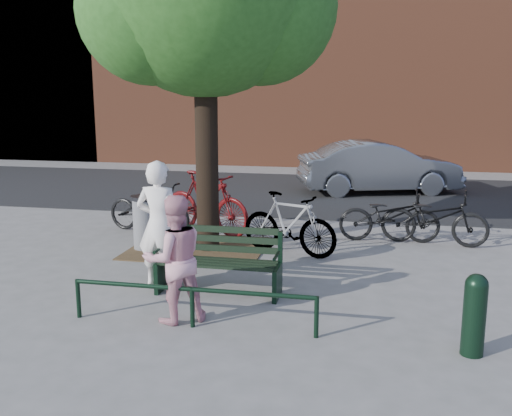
% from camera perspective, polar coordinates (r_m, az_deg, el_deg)
% --- Properties ---
extents(ground, '(90.00, 90.00, 0.00)m').
position_cam_1_polar(ground, '(8.18, -3.73, -8.52)').
color(ground, gray).
rests_on(ground, ground).
extents(dirt_pit, '(2.40, 2.00, 0.02)m').
position_cam_1_polar(dirt_pit, '(10.46, -5.83, -4.02)').
color(dirt_pit, brown).
rests_on(dirt_pit, ground).
extents(road, '(40.00, 7.00, 0.01)m').
position_cam_1_polar(road, '(16.28, 4.22, 1.59)').
color(road, black).
rests_on(road, ground).
extents(townhouse_row, '(45.00, 4.00, 14.00)m').
position_cam_1_polar(townhouse_row, '(23.74, 7.43, 19.76)').
color(townhouse_row, brown).
rests_on(townhouse_row, ground).
extents(park_bench, '(1.74, 0.54, 0.97)m').
position_cam_1_polar(park_bench, '(8.10, -3.63, -5.15)').
color(park_bench, black).
rests_on(park_bench, ground).
extents(guard_railing, '(3.06, 0.06, 0.51)m').
position_cam_1_polar(guard_railing, '(6.97, -6.42, -8.68)').
color(guard_railing, black).
rests_on(guard_railing, ground).
extents(person_left, '(0.71, 0.49, 1.86)m').
position_cam_1_polar(person_left, '(8.28, -9.67, -1.70)').
color(person_left, white).
rests_on(person_left, ground).
extents(person_right, '(0.98, 0.93, 1.59)m').
position_cam_1_polar(person_right, '(7.06, -8.15, -5.08)').
color(person_right, pink).
rests_on(person_right, ground).
extents(bollard, '(0.24, 0.24, 0.91)m').
position_cam_1_polar(bollard, '(6.63, 21.02, -9.67)').
color(bollard, black).
rests_on(bollard, ground).
extents(litter_bin, '(0.48, 0.48, 0.98)m').
position_cam_1_polar(litter_bin, '(10.47, -11.02, -1.41)').
color(litter_bin, gray).
rests_on(litter_bin, ground).
extents(bicycle_a, '(2.05, 1.14, 1.02)m').
position_cam_1_polar(bicycle_a, '(11.70, -10.65, 0.01)').
color(bicycle_a, black).
rests_on(bicycle_a, ground).
extents(bicycle_b, '(2.16, 1.37, 1.26)m').
position_cam_1_polar(bicycle_b, '(11.42, -5.01, 0.51)').
color(bicycle_b, '#510B0D').
rests_on(bicycle_b, ground).
extents(bicycle_c, '(1.91, 0.75, 0.99)m').
position_cam_1_polar(bicycle_c, '(11.09, 13.19, -0.80)').
color(bicycle_c, black).
rests_on(bicycle_c, ground).
extents(bicycle_d, '(1.89, 1.11, 1.10)m').
position_cam_1_polar(bicycle_d, '(9.96, 3.32, -1.58)').
color(bicycle_d, gray).
rests_on(bicycle_d, ground).
extents(bicycle_e, '(2.02, 0.94, 1.02)m').
position_cam_1_polar(bicycle_e, '(11.10, 17.40, -0.93)').
color(bicycle_e, black).
rests_on(bicycle_e, ground).
extents(parked_car, '(4.71, 2.83, 1.47)m').
position_cam_1_polar(parked_car, '(16.44, 12.20, 4.01)').
color(parked_car, slate).
rests_on(parked_car, ground).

